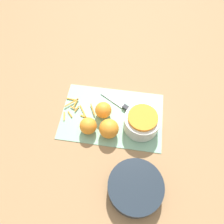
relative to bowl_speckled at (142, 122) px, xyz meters
name	(u,v)px	position (x,y,z in m)	size (l,w,h in m)	color
ground_plane	(112,116)	(0.13, -0.04, -0.05)	(4.00, 4.00, 0.00)	#9E754C
cutting_board	(112,116)	(0.13, -0.04, -0.05)	(0.46, 0.30, 0.01)	#84B793
bowl_speckled	(142,122)	(0.00, 0.00, 0.00)	(0.15, 0.15, 0.09)	silver
bowl_dark	(135,187)	(0.00, 0.27, -0.02)	(0.21, 0.21, 0.06)	#1E2833
knife	(128,109)	(0.06, -0.08, -0.04)	(0.21, 0.14, 0.02)	#232328
orange_left	(88,126)	(0.22, 0.05, -0.01)	(0.07, 0.07, 0.07)	orange
orange_right	(103,110)	(0.17, -0.04, -0.01)	(0.07, 0.07, 0.07)	orange
orange_back	(109,129)	(0.13, 0.05, 0.00)	(0.08, 0.08, 0.08)	orange
peel_pile	(78,109)	(0.29, -0.05, -0.04)	(0.16, 0.12, 0.01)	orange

